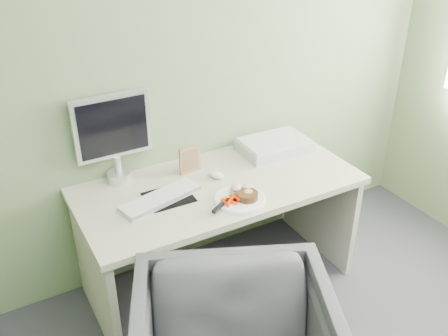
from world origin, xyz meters
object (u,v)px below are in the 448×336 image
plate (240,199)px  monitor (113,134)px  desk (219,210)px  scanner (274,146)px

plate → monitor: 0.78m
desk → scanner: (0.50, 0.18, 0.22)m
desk → monitor: monitor is taller
plate → monitor: monitor is taller
desk → scanner: 0.57m
plate → scanner: 0.63m
plate → monitor: bearing=133.1°
desk → monitor: bearing=147.0°
plate → monitor: size_ratio=0.54×
plate → scanner: (0.49, 0.40, 0.03)m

